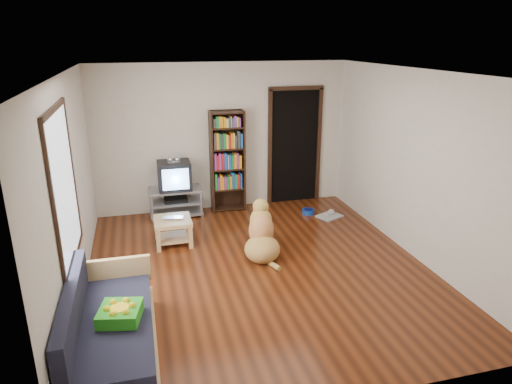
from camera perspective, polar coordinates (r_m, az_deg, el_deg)
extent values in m
plane|color=#59250F|center=(6.30, 0.34, -9.52)|extent=(5.00, 5.00, 0.00)
plane|color=white|center=(5.56, 0.39, 14.77)|extent=(5.00, 5.00, 0.00)
plane|color=beige|center=(8.17, -4.22, 6.80)|extent=(4.50, 0.00, 4.50)
plane|color=beige|center=(3.62, 10.81, -9.41)|extent=(4.50, 0.00, 4.50)
plane|color=beige|center=(5.68, -22.14, 0.04)|extent=(0.00, 5.00, 5.00)
plane|color=beige|center=(6.72, 19.25, 3.17)|extent=(0.00, 5.00, 5.00)
cube|color=green|center=(4.70, -16.62, -14.33)|extent=(0.45, 0.45, 0.13)
imported|color=#BBBBC0|center=(6.94, -10.40, -3.34)|extent=(0.35, 0.26, 0.02)
cylinder|color=navy|center=(8.19, 6.56, -2.44)|extent=(0.22, 0.22, 0.08)
cube|color=#ACACAC|center=(8.10, 9.17, -3.01)|extent=(0.50, 0.46, 0.03)
cube|color=white|center=(5.14, -22.86, 0.43)|extent=(0.02, 1.30, 1.60)
cube|color=black|center=(4.97, -24.00, 9.44)|extent=(0.03, 1.42, 0.06)
cube|color=black|center=(5.44, -21.72, -7.79)|extent=(0.03, 1.42, 0.06)
cube|color=black|center=(4.49, -23.89, -2.29)|extent=(0.03, 0.06, 1.70)
cube|color=black|center=(5.81, -21.97, 2.54)|extent=(0.03, 0.06, 1.70)
cube|color=black|center=(8.55, 4.81, 5.61)|extent=(0.90, 0.02, 2.10)
cube|color=black|center=(8.39, 1.74, 5.42)|extent=(0.07, 0.05, 2.14)
cube|color=black|center=(8.70, 7.84, 5.74)|extent=(0.07, 0.05, 2.14)
cube|color=black|center=(8.36, 5.05, 12.82)|extent=(1.03, 0.05, 0.07)
cube|color=#99999E|center=(8.03, -10.07, 0.28)|extent=(0.90, 0.45, 0.04)
cube|color=#99999E|center=(8.11, -9.97, -1.26)|extent=(0.86, 0.42, 0.03)
cube|color=#99999E|center=(8.17, -9.90, -2.51)|extent=(0.90, 0.45, 0.04)
cylinder|color=#99999E|center=(7.90, -12.87, -1.99)|extent=(0.04, 0.04, 0.50)
cylinder|color=#99999E|center=(7.96, -6.83, -1.49)|extent=(0.04, 0.04, 0.50)
cylinder|color=#99999E|center=(8.28, -12.99, -1.04)|extent=(0.04, 0.04, 0.50)
cylinder|color=#99999E|center=(8.33, -7.23, -0.56)|extent=(0.04, 0.04, 0.50)
cube|color=black|center=(8.09, -9.99, -0.93)|extent=(0.40, 0.30, 0.07)
cube|color=black|center=(7.95, -10.17, 2.06)|extent=(0.55, 0.48, 0.48)
cube|color=black|center=(8.15, -10.29, 2.45)|extent=(0.40, 0.14, 0.36)
cube|color=#8CBFF2|center=(7.72, -10.01, 1.55)|extent=(0.44, 0.02, 0.36)
cube|color=silver|center=(7.84, -10.24, 3.71)|extent=(0.20, 0.07, 0.02)
sphere|color=silver|center=(7.82, -10.70, 3.99)|extent=(0.09, 0.09, 0.09)
sphere|color=silver|center=(7.83, -9.82, 4.06)|extent=(0.09, 0.09, 0.09)
cube|color=black|center=(8.07, -5.58, 3.69)|extent=(0.03, 0.30, 1.80)
cube|color=black|center=(8.17, -1.63, 3.97)|extent=(0.03, 0.30, 1.80)
cube|color=black|center=(8.25, -3.78, 4.08)|extent=(0.60, 0.02, 1.80)
cube|color=black|center=(8.38, -3.47, -1.92)|extent=(0.56, 0.28, 0.02)
cube|color=black|center=(8.26, -3.52, 0.48)|extent=(0.56, 0.28, 0.03)
cube|color=black|center=(8.15, -3.57, 2.95)|extent=(0.56, 0.28, 0.02)
cube|color=black|center=(8.06, -3.63, 5.48)|extent=(0.56, 0.28, 0.02)
cube|color=black|center=(7.98, -3.68, 8.07)|extent=(0.56, 0.28, 0.02)
cube|color=black|center=(7.94, -3.72, 9.91)|extent=(0.56, 0.28, 0.02)
cube|color=tan|center=(4.91, -17.17, -18.08)|extent=(0.80, 1.80, 0.22)
cube|color=#1E1E2D|center=(4.79, -17.43, -15.96)|extent=(0.74, 1.74, 0.18)
cube|color=#1E1E2D|center=(4.68, -22.02, -13.44)|extent=(0.12, 1.74, 0.40)
cube|color=tan|center=(5.44, -17.31, -9.39)|extent=(0.80, 0.06, 0.30)
cube|color=tan|center=(6.98, -10.40, -3.58)|extent=(0.55, 0.55, 0.06)
cube|color=tan|center=(7.09, -10.27, -5.60)|extent=(0.45, 0.45, 0.03)
cube|color=tan|center=(6.84, -12.10, -6.02)|extent=(0.06, 0.06, 0.34)
cube|color=#DABA70|center=(6.86, -8.17, -5.68)|extent=(0.06, 0.06, 0.34)
cube|color=tan|center=(7.27, -12.31, -4.50)|extent=(0.06, 0.06, 0.34)
cube|color=tan|center=(7.29, -8.62, -4.19)|extent=(0.06, 0.06, 0.34)
ellipsoid|color=tan|center=(6.48, 0.78, -7.16)|extent=(0.60, 0.64, 0.37)
ellipsoid|color=tan|center=(6.58, 0.66, -4.79)|extent=(0.43, 0.46, 0.49)
ellipsoid|color=tan|center=(6.62, 0.60, -3.50)|extent=(0.37, 0.34, 0.35)
ellipsoid|color=tan|center=(6.61, 0.57, -1.78)|extent=(0.27, 0.29, 0.22)
ellipsoid|color=#DAA153|center=(6.73, 0.50, -1.62)|extent=(0.13, 0.21, 0.09)
sphere|color=black|center=(6.81, 0.44, -1.36)|extent=(0.04, 0.04, 0.04)
ellipsoid|color=#CE844F|center=(6.57, -0.14, -2.00)|extent=(0.07, 0.08, 0.15)
ellipsoid|color=tan|center=(6.58, 1.33, -1.97)|extent=(0.07, 0.08, 0.15)
cylinder|color=tan|center=(6.82, -0.12, -5.37)|extent=(0.10, 0.13, 0.41)
cylinder|color=tan|center=(6.83, 1.19, -5.34)|extent=(0.10, 0.13, 0.41)
sphere|color=#B68946|center=(6.94, -0.15, -6.54)|extent=(0.10, 0.10, 0.10)
sphere|color=tan|center=(6.95, 1.14, -6.51)|extent=(0.10, 0.10, 0.10)
cylinder|color=tan|center=(6.35, 2.02, -9.00)|extent=(0.18, 0.36, 0.08)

